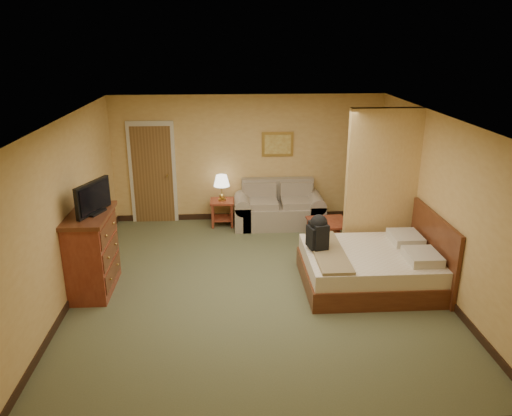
{
  "coord_description": "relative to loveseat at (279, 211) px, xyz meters",
  "views": [
    {
      "loc": [
        -0.44,
        -6.97,
        3.7
      ],
      "look_at": [
        0.02,
        0.6,
        1.06
      ],
      "focal_mm": 35.0,
      "sensor_mm": 36.0,
      "label": 1
    }
  ],
  "objects": [
    {
      "name": "floor",
      "position": [
        -0.6,
        -2.58,
        -0.3
      ],
      "size": [
        6.0,
        6.0,
        0.0
      ],
      "primitive_type": "plane",
      "color": "#585B3B",
      "rests_on": "ground"
    },
    {
      "name": "ceiling",
      "position": [
        -0.6,
        -2.58,
        2.3
      ],
      "size": [
        6.0,
        6.0,
        0.0
      ],
      "primitive_type": "plane",
      "rotation": [
        3.14,
        0.0,
        0.0
      ],
      "color": "white",
      "rests_on": "back_wall"
    },
    {
      "name": "back_wall",
      "position": [
        -0.6,
        0.42,
        1.0
      ],
      "size": [
        5.5,
        0.02,
        2.6
      ],
      "primitive_type": "cube",
      "color": "tan",
      "rests_on": "floor"
    },
    {
      "name": "left_wall",
      "position": [
        -3.35,
        -2.58,
        1.0
      ],
      "size": [
        0.02,
        6.0,
        2.6
      ],
      "primitive_type": "cube",
      "color": "tan",
      "rests_on": "floor"
    },
    {
      "name": "right_wall",
      "position": [
        2.15,
        -2.58,
        1.0
      ],
      "size": [
        0.02,
        6.0,
        2.6
      ],
      "primitive_type": "cube",
      "color": "tan",
      "rests_on": "floor"
    },
    {
      "name": "partition",
      "position": [
        1.55,
        -1.65,
        1.0
      ],
      "size": [
        1.2,
        0.15,
        2.6
      ],
      "primitive_type": "cube",
      "color": "tan",
      "rests_on": "floor"
    },
    {
      "name": "door",
      "position": [
        -2.55,
        0.39,
        0.74
      ],
      "size": [
        0.94,
        0.16,
        2.1
      ],
      "color": "beige",
      "rests_on": "floor"
    },
    {
      "name": "baseboard",
      "position": [
        -0.6,
        0.41,
        -0.24
      ],
      "size": [
        5.5,
        0.02,
        0.12
      ],
      "primitive_type": "cube",
      "color": "black",
      "rests_on": "floor"
    },
    {
      "name": "loveseat",
      "position": [
        0.0,
        0.0,
        0.0
      ],
      "size": [
        1.81,
        0.84,
        0.91
      ],
      "color": "gray",
      "rests_on": "floor"
    },
    {
      "name": "side_table",
      "position": [
        -1.15,
        0.07,
        0.05
      ],
      "size": [
        0.48,
        0.48,
        0.53
      ],
      "color": "maroon",
      "rests_on": "floor"
    },
    {
      "name": "table_lamp",
      "position": [
        -1.15,
        0.07,
        0.63
      ],
      "size": [
        0.32,
        0.32,
        0.53
      ],
      "color": "#BA9744",
      "rests_on": "side_table"
    },
    {
      "name": "coffee_table",
      "position": [
        0.81,
        -1.04,
        0.03
      ],
      "size": [
        0.75,
        0.75,
        0.45
      ],
      "rotation": [
        0.0,
        0.0,
        0.07
      ],
      "color": "maroon",
      "rests_on": "floor"
    },
    {
      "name": "wall_picture",
      "position": [
        -0.0,
        0.4,
        1.3
      ],
      "size": [
        0.64,
        0.04,
        0.5
      ],
      "color": "#B78E3F",
      "rests_on": "back_wall"
    },
    {
      "name": "dresser",
      "position": [
        -3.08,
        -2.58,
        0.33
      ],
      "size": [
        0.61,
        1.16,
        1.24
      ],
      "color": "maroon",
      "rests_on": "floor"
    },
    {
      "name": "tv",
      "position": [
        -2.98,
        -2.58,
        1.17
      ],
      "size": [
        0.33,
        0.75,
        0.48
      ],
      "rotation": [
        0.0,
        0.0,
        -0.36
      ],
      "color": "black",
      "rests_on": "dresser"
    },
    {
      "name": "bed",
      "position": [
        1.22,
        -2.68,
        0.01
      ],
      "size": [
        2.06,
        1.76,
        1.14
      ],
      "color": "#512412",
      "rests_on": "floor"
    },
    {
      "name": "backpack",
      "position": [
        0.34,
        -2.54,
        0.56
      ],
      "size": [
        0.29,
        0.37,
        0.57
      ],
      "rotation": [
        0.0,
        0.0,
        0.24
      ],
      "color": "black",
      "rests_on": "bed"
    }
  ]
}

